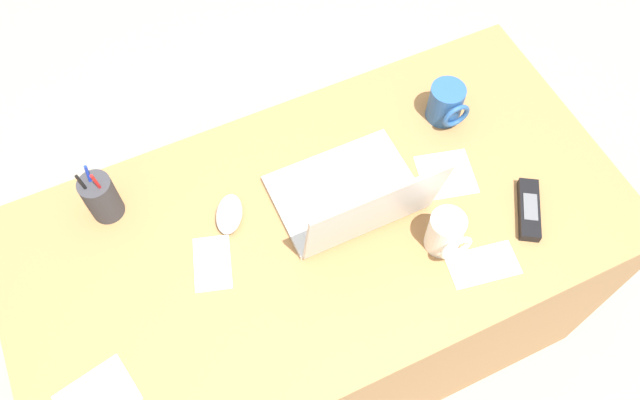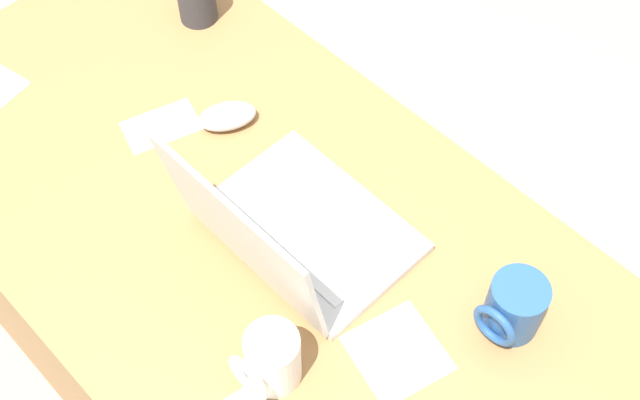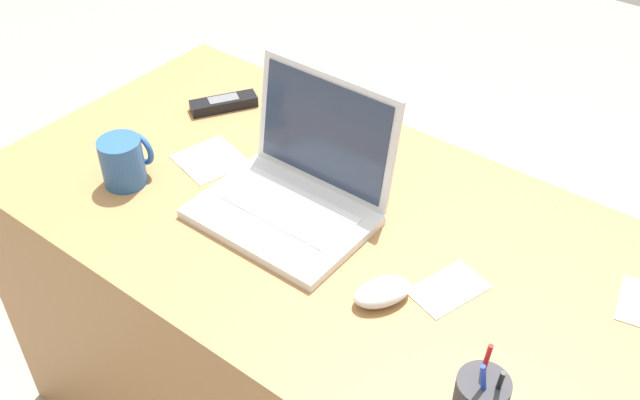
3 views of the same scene
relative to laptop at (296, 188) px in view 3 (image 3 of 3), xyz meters
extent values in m
cube|color=#9E7042|center=(0.09, 0.01, -0.42)|extent=(1.41, 0.72, 0.73)
cube|color=silver|center=(0.00, -0.05, -0.04)|extent=(0.32, 0.22, 0.02)
cube|color=silver|center=(0.00, -0.03, -0.03)|extent=(0.26, 0.11, 0.00)
cube|color=silver|center=(0.00, -0.11, -0.03)|extent=(0.09, 0.05, 0.00)
cube|color=silver|center=(0.00, 0.09, 0.08)|extent=(0.31, 0.05, 0.23)
cube|color=#283347|center=(0.00, 0.08, 0.08)|extent=(0.28, 0.04, 0.20)
ellipsoid|color=silver|center=(0.26, -0.10, -0.03)|extent=(0.10, 0.12, 0.04)
cylinder|color=#26518C|center=(-0.32, -0.15, 0.00)|extent=(0.08, 0.08, 0.10)
torus|color=#26518C|center=(-0.32, -0.10, 0.00)|extent=(0.07, 0.01, 0.07)
cylinder|color=white|center=(-0.14, 0.16, 0.00)|extent=(0.08, 0.08, 0.11)
torus|color=white|center=(-0.14, 0.20, 0.01)|extent=(0.08, 0.01, 0.08)
cube|color=black|center=(-0.36, 0.18, -0.04)|extent=(0.12, 0.15, 0.02)
cube|color=#595B60|center=(-0.36, 0.18, -0.02)|extent=(0.06, 0.07, 0.00)
cylinder|color=#1933B2|center=(0.51, -0.24, 0.05)|extent=(0.02, 0.02, 0.14)
cylinder|color=black|center=(0.52, -0.22, 0.04)|extent=(0.02, 0.03, 0.14)
cylinder|color=red|center=(0.49, -0.22, 0.05)|extent=(0.01, 0.01, 0.15)
cube|color=white|center=(-0.19, 0.24, -0.05)|extent=(0.16, 0.11, 0.00)
cube|color=white|center=(-0.24, 0.01, -0.05)|extent=(0.15, 0.15, 0.00)
cube|color=white|center=(0.34, -0.01, -0.05)|extent=(0.11, 0.15, 0.00)
camera|label=1|loc=(0.36, 0.60, 1.23)|focal=35.93mm
camera|label=2|loc=(-0.52, 0.44, 1.06)|focal=46.64mm
camera|label=3|loc=(0.70, -0.82, 0.85)|focal=41.34mm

